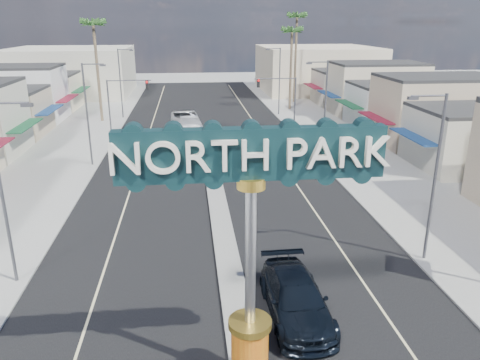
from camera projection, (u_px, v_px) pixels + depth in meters
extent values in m
plane|color=gray|center=(210.00, 162.00, 43.14)|extent=(160.00, 160.00, 0.00)
cube|color=black|center=(210.00, 162.00, 43.14)|extent=(20.00, 120.00, 0.01)
cube|color=gray|center=(224.00, 236.00, 28.06)|extent=(1.30, 30.00, 0.16)
cube|color=gray|center=(53.00, 166.00, 41.66)|extent=(8.00, 120.00, 0.12)
cube|color=gray|center=(357.00, 157.00, 44.58)|extent=(8.00, 120.00, 0.12)
cube|color=#B7B29E|center=(401.00, 102.00, 56.92)|extent=(12.00, 42.00, 6.00)
cube|color=#B7B29E|center=(72.00, 72.00, 81.92)|extent=(20.00, 20.00, 8.00)
cube|color=beige|center=(316.00, 69.00, 86.51)|extent=(20.00, 20.00, 8.00)
cylinder|color=#DD4911|center=(250.00, 353.00, 16.38)|extent=(1.30, 1.30, 2.20)
cylinder|color=gold|center=(250.00, 323.00, 15.99)|extent=(1.50, 1.50, 0.25)
cylinder|color=#B7B7BC|center=(250.00, 258.00, 15.18)|extent=(0.36, 0.36, 4.80)
cylinder|color=gold|center=(251.00, 183.00, 14.35)|extent=(0.90, 0.90, 0.35)
cube|color=black|center=(251.00, 154.00, 14.06)|extent=(8.20, 0.50, 1.60)
cylinder|color=#47474C|center=(109.00, 106.00, 54.21)|extent=(0.18, 0.18, 6.00)
cylinder|color=#47474C|center=(129.00, 80.00, 53.54)|extent=(5.00, 0.12, 0.12)
cube|color=black|center=(147.00, 85.00, 53.91)|extent=(0.32, 0.32, 1.00)
sphere|color=red|center=(147.00, 82.00, 53.64)|extent=(0.22, 0.22, 0.22)
cylinder|color=#47474C|center=(295.00, 103.00, 56.51)|extent=(0.18, 0.18, 6.00)
cylinder|color=#47474C|center=(275.00, 79.00, 55.31)|extent=(5.00, 0.12, 0.12)
cube|color=black|center=(258.00, 83.00, 55.27)|extent=(0.32, 0.32, 1.00)
sphere|color=red|center=(259.00, 81.00, 54.99)|extent=(0.22, 0.22, 0.22)
cylinder|color=#47474C|center=(3.00, 198.00, 21.77)|extent=(0.16, 0.16, 9.00)
cylinder|color=#47474C|center=(8.00, 103.00, 20.45)|extent=(1.80, 0.10, 0.10)
cube|color=#47474C|center=(27.00, 105.00, 20.56)|extent=(0.50, 0.22, 0.15)
cylinder|color=#47474C|center=(87.00, 116.00, 40.59)|extent=(0.16, 0.16, 9.00)
cylinder|color=#47474C|center=(93.00, 64.00, 39.27)|extent=(1.80, 0.10, 0.10)
cube|color=#47474C|center=(103.00, 65.00, 39.39)|extent=(0.50, 0.22, 0.15)
cylinder|color=#47474C|center=(120.00, 84.00, 61.30)|extent=(0.16, 0.16, 9.00)
cylinder|color=#47474C|center=(125.00, 50.00, 59.98)|extent=(1.80, 0.10, 0.10)
cube|color=#47474C|center=(131.00, 50.00, 60.10)|extent=(0.50, 0.22, 0.15)
cylinder|color=#47474C|center=(435.00, 182.00, 23.98)|extent=(0.16, 0.16, 9.00)
cylinder|color=#47474C|center=(429.00, 96.00, 22.47)|extent=(1.80, 0.10, 0.10)
cube|color=#47474C|center=(413.00, 98.00, 22.42)|extent=(0.50, 0.22, 0.15)
cylinder|color=#47474C|center=(325.00, 111.00, 42.80)|extent=(0.16, 0.16, 9.00)
cylinder|color=#47474C|center=(318.00, 62.00, 41.30)|extent=(1.80, 0.10, 0.10)
cube|color=#47474C|center=(309.00, 63.00, 41.25)|extent=(0.50, 0.22, 0.15)
cylinder|color=#47474C|center=(279.00, 82.00, 63.51)|extent=(0.16, 0.16, 9.00)
cylinder|color=#47474C|center=(274.00, 49.00, 62.01)|extent=(1.80, 0.10, 0.10)
cube|color=#47474C|center=(268.00, 49.00, 61.96)|extent=(0.50, 0.22, 0.15)
cylinder|color=brown|center=(98.00, 74.00, 58.69)|extent=(0.36, 0.36, 12.00)
cylinder|color=brown|center=(291.00, 71.00, 67.21)|extent=(0.36, 0.36, 11.00)
cylinder|color=brown|center=(295.00, 61.00, 72.74)|extent=(0.36, 0.36, 13.00)
imported|color=black|center=(296.00, 298.00, 20.30)|extent=(2.59, 6.14, 1.77)
imported|color=silver|center=(302.00, 161.00, 40.43)|extent=(2.30, 5.51, 1.77)
imported|color=silver|center=(188.00, 135.00, 46.41)|extent=(3.58, 11.87, 3.26)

